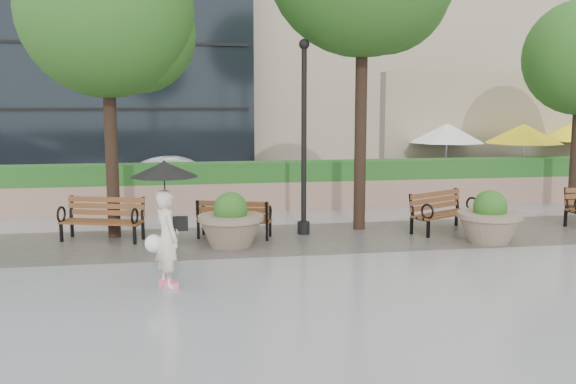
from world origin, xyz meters
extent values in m
plane|color=gray|center=(0.00, 0.00, 0.00)|extent=(100.00, 100.00, 0.00)
cube|color=#383330|center=(0.00, 3.00, 0.01)|extent=(28.00, 3.20, 0.01)
cube|color=#93705F|center=(0.00, 7.00, 0.40)|extent=(24.00, 0.80, 0.80)
cube|color=#1A4F1A|center=(0.00, 7.00, 1.08)|extent=(24.00, 0.75, 0.55)
cube|color=tan|center=(9.50, 10.00, 2.00)|extent=(10.00, 0.60, 4.00)
cube|color=#1A4F1A|center=(9.00, 7.80, 0.45)|extent=(8.00, 0.50, 0.90)
cube|color=black|center=(0.00, 11.00, 0.00)|extent=(40.00, 7.00, 0.00)
cube|color=brown|center=(-3.98, 3.45, 0.43)|extent=(1.85, 1.06, 0.05)
cube|color=brown|center=(-3.89, 3.72, 0.74)|extent=(1.72, 0.67, 0.42)
cube|color=black|center=(-3.97, 3.48, 0.23)|extent=(1.88, 1.15, 0.45)
torus|color=black|center=(-4.83, 3.55, 0.61)|extent=(0.16, 0.36, 0.36)
torus|color=black|center=(-3.24, 3.03, 0.61)|extent=(0.16, 0.36, 0.36)
cube|color=brown|center=(-1.07, 3.32, 0.40)|extent=(1.71, 0.95, 0.05)
cube|color=brown|center=(-1.15, 3.08, 0.68)|extent=(1.60, 0.59, 0.38)
cube|color=black|center=(-1.08, 3.30, 0.21)|extent=(1.73, 1.04, 0.42)
torus|color=black|center=(-0.29, 3.25, 0.56)|extent=(0.14, 0.33, 0.34)
torus|color=black|center=(-1.76, 3.71, 0.56)|extent=(0.14, 0.33, 0.34)
cube|color=brown|center=(3.82, 3.14, 0.43)|extent=(1.78, 1.29, 0.05)
cube|color=brown|center=(3.69, 3.38, 0.73)|extent=(1.59, 0.93, 0.41)
cube|color=black|center=(3.81, 3.16, 0.22)|extent=(1.83, 1.37, 0.45)
torus|color=black|center=(3.18, 2.59, 0.60)|extent=(0.21, 0.34, 0.36)
torus|color=black|center=(4.63, 3.38, 0.60)|extent=(0.21, 0.34, 0.36)
cylinder|color=#7F6B56|center=(-1.23, 2.50, 0.61)|extent=(1.39, 1.39, 0.11)
sphere|color=#234C15|center=(-1.23, 2.50, 0.80)|extent=(0.72, 0.72, 0.72)
cylinder|color=#7F6B56|center=(4.31, 1.87, 0.61)|extent=(1.38, 1.38, 0.11)
sphere|color=#234C15|center=(4.31, 1.87, 0.80)|extent=(0.71, 0.71, 0.71)
cylinder|color=black|center=(0.52, 3.44, 2.12)|extent=(0.12, 0.12, 4.25)
cylinder|color=black|center=(0.52, 3.44, 0.15)|extent=(0.28, 0.28, 0.30)
sphere|color=black|center=(0.52, 3.44, 4.30)|extent=(0.24, 0.24, 0.24)
cylinder|color=black|center=(-3.74, 3.83, 2.33)|extent=(0.28, 0.28, 4.66)
sphere|color=#234C15|center=(-3.74, 3.83, 4.99)|extent=(3.77, 3.77, 3.77)
sphere|color=#234C15|center=(-3.14, 4.13, 4.53)|extent=(2.64, 2.64, 2.64)
cylinder|color=black|center=(1.95, 3.81, 2.93)|extent=(0.28, 0.28, 5.86)
cylinder|color=black|center=(8.51, 5.23, 1.97)|extent=(0.28, 0.28, 3.93)
cylinder|color=black|center=(6.37, 8.97, 0.05)|extent=(0.40, 0.40, 0.10)
cylinder|color=#99999E|center=(6.37, 8.97, 1.10)|extent=(0.06, 0.06, 2.20)
cone|color=white|center=(6.37, 8.97, 2.00)|extent=(2.50, 2.50, 0.60)
cylinder|color=black|center=(8.65, 8.22, 0.05)|extent=(0.40, 0.40, 0.10)
cylinder|color=#99999E|center=(8.65, 8.22, 1.10)|extent=(0.06, 0.06, 2.20)
cone|color=yellow|center=(8.65, 8.22, 2.00)|extent=(2.50, 2.50, 0.60)
cylinder|color=black|center=(11.21, 9.40, 0.05)|extent=(0.40, 0.40, 0.10)
cylinder|color=#99999E|center=(11.21, 9.40, 1.10)|extent=(0.06, 0.06, 2.20)
cone|color=yellow|center=(11.21, 9.40, 2.00)|extent=(2.50, 2.50, 0.60)
imported|color=white|center=(-2.24, 10.32, 0.61)|extent=(3.74, 1.38, 1.22)
imported|color=beige|center=(-2.50, -0.27, 0.87)|extent=(0.64, 0.75, 1.73)
cube|color=#F2598C|center=(-2.54, -0.16, 0.04)|extent=(0.19, 0.26, 0.09)
cube|color=#F2598C|center=(-2.45, -0.40, 0.04)|extent=(0.19, 0.26, 0.09)
cube|color=black|center=(-2.31, -0.14, 1.03)|extent=(0.22, 0.34, 0.24)
sphere|color=white|center=(-2.72, -0.13, 0.70)|extent=(0.30, 0.30, 0.30)
cylinder|color=black|center=(-2.52, -0.22, 1.52)|extent=(0.02, 0.02, 0.92)
cone|color=black|center=(-2.52, -0.22, 1.95)|extent=(1.13, 1.13, 0.24)
camera|label=1|loc=(-2.28, -10.80, 3.07)|focal=40.00mm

